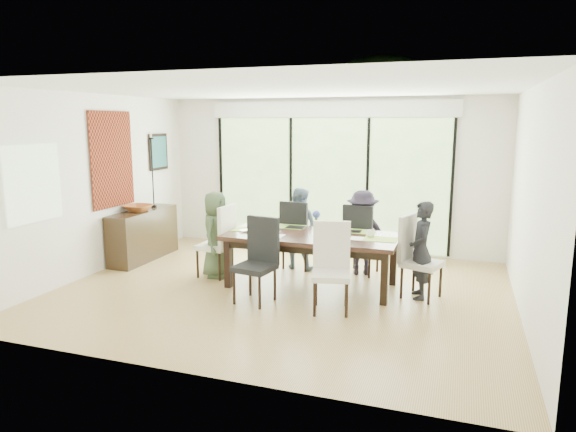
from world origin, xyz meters
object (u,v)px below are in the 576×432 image
(chair_far_left, at_px, (299,234))
(bowl, at_px, (138,208))
(table_top, at_px, (312,237))
(vase, at_px, (316,230))
(chair_left_end, at_px, (215,240))
(cup_c, at_px, (371,234))
(laptop, at_px, (252,231))
(person_far_left, at_px, (299,228))
(chair_right_end, at_px, (422,257))
(sideboard, at_px, (143,235))
(person_right_end, at_px, (421,250))
(chair_near_left, at_px, (254,261))
(cup_b, at_px, (320,233))
(person_far_right, at_px, (362,232))
(chair_far_right, at_px, (362,238))
(cup_a, at_px, (268,226))
(person_left_end, at_px, (216,234))
(chair_near_right, at_px, (331,268))

(chair_far_left, height_order, bowl, chair_far_left)
(table_top, distance_m, vase, 0.11)
(chair_left_end, relative_size, cup_c, 8.87)
(laptop, bearing_deg, person_far_left, 23.42)
(chair_right_end, bearing_deg, sideboard, 102.96)
(chair_far_left, relative_size, person_right_end, 0.85)
(chair_far_left, bearing_deg, chair_right_end, 162.99)
(chair_left_end, distance_m, chair_near_left, 1.33)
(chair_left_end, bearing_deg, cup_b, 90.86)
(person_far_right, relative_size, cup_b, 12.90)
(table_top, xyz_separation_m, cup_c, (0.80, 0.10, 0.08))
(chair_right_end, distance_m, chair_far_right, 1.27)
(chair_far_left, distance_m, cup_a, 0.78)
(chair_left_end, distance_m, chair_far_left, 1.35)
(chair_left_end, xyz_separation_m, sideboard, (-1.58, 0.49, -0.13))
(chair_far_left, relative_size, person_left_end, 0.85)
(person_left_end, bearing_deg, bowl, 71.88)
(chair_left_end, relative_size, cup_b, 11.00)
(person_far_left, distance_m, cup_b, 1.12)
(chair_far_left, bearing_deg, cup_c, 155.58)
(chair_far_left, height_order, chair_far_right, same)
(cup_c, bearing_deg, person_far_left, 149.72)
(cup_a, relative_size, cup_c, 1.00)
(chair_right_end, xyz_separation_m, cup_a, (-2.20, 0.15, 0.25))
(chair_near_left, distance_m, vase, 1.10)
(person_far_right, xyz_separation_m, vase, (-0.50, -0.78, 0.16))
(person_right_end, bearing_deg, person_left_end, -103.57)
(chair_near_right, bearing_deg, bowl, 147.42)
(cup_a, bearing_deg, chair_near_left, -78.91)
(chair_left_end, relative_size, person_right_end, 0.85)
(person_far_left, bearing_deg, bowl, 18.16)
(cup_a, relative_size, sideboard, 0.08)
(chair_near_right, relative_size, cup_b, 11.00)
(person_right_end, xyz_separation_m, person_far_left, (-1.93, 0.83, 0.00))
(chair_far_left, relative_size, chair_far_right, 1.00)
(chair_near_right, height_order, bowl, chair_near_right)
(chair_right_end, distance_m, chair_far_left, 2.13)
(chair_near_right, relative_size, person_left_end, 0.85)
(chair_right_end, bearing_deg, chair_near_right, 150.05)
(bowl, bearing_deg, chair_far_left, 10.00)
(chair_near_left, relative_size, person_far_left, 0.85)
(laptop, bearing_deg, person_left_end, 127.67)
(vase, bearing_deg, person_far_right, 57.34)
(cup_a, bearing_deg, cup_c, -1.91)
(person_right_end, bearing_deg, chair_left_end, -103.57)
(laptop, relative_size, cup_b, 3.30)
(chair_far_right, height_order, person_far_right, person_far_right)
(table_top, distance_m, chair_left_end, 1.51)
(chair_right_end, distance_m, bowl, 4.61)
(person_far_right, xyz_separation_m, cup_b, (-0.40, -0.93, 0.15))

